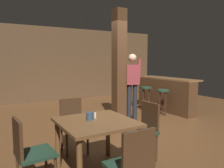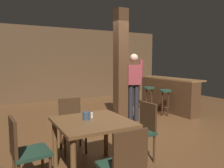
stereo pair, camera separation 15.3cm
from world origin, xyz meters
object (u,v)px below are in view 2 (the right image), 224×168
at_px(chair_south, 124,165).
at_px(bar_stool_far, 136,89).
at_px(dining_table, 93,129).
at_px(chair_north, 72,122).
at_px(standing_person, 134,82).
at_px(napkin_cup, 86,116).
at_px(chair_west, 24,149).
at_px(bar_stool_near, 165,96).
at_px(salt_shaker, 92,115).
at_px(bar_counter, 168,94).
at_px(chair_east, 142,128).
at_px(bar_stool_mid, 149,93).

distance_m(chair_south, bar_stool_far, 5.23).
xyz_separation_m(dining_table, chair_north, (-0.02, 0.87, -0.12)).
distance_m(chair_south, standing_person, 3.44).
bearing_deg(bar_stool_far, dining_table, -132.38).
bearing_deg(dining_table, napkin_cup, 126.60).
height_order(chair_north, chair_west, same).
bearing_deg(bar_stool_near, dining_table, -147.71).
height_order(salt_shaker, bar_stool_far, salt_shaker).
height_order(napkin_cup, standing_person, standing_person).
bearing_deg(bar_counter, salt_shaker, -147.60).
bearing_deg(bar_stool_near, chair_south, -137.66).
distance_m(chair_south, bar_stool_near, 4.19).
height_order(dining_table, chair_east, chair_east).
height_order(napkin_cup, bar_counter, bar_counter).
xyz_separation_m(salt_shaker, bar_counter, (3.48, 2.21, -0.26)).
height_order(chair_west, bar_stool_near, chair_west).
xyz_separation_m(dining_table, bar_counter, (3.53, 2.34, -0.11)).
bearing_deg(standing_person, dining_table, -136.01).
relative_size(napkin_cup, bar_stool_mid, 0.14).
height_order(bar_counter, bar_stool_mid, bar_counter).
relative_size(dining_table, salt_shaker, 12.52).
relative_size(chair_north, bar_stool_near, 1.21).
xyz_separation_m(chair_east, bar_stool_near, (2.22, 1.93, 0.04)).
xyz_separation_m(chair_east, bar_stool_far, (2.20, 3.33, 0.08)).
xyz_separation_m(chair_east, bar_stool_mid, (2.14, 2.56, 0.05)).
distance_m(chair_west, bar_stool_mid, 4.63).
height_order(chair_south, bar_stool_near, chair_south).
distance_m(chair_west, standing_person, 3.42).
xyz_separation_m(chair_east, napkin_cup, (-0.90, 0.07, 0.29)).
xyz_separation_m(chair_west, bar_stool_near, (3.94, 1.93, 0.04)).
bearing_deg(salt_shaker, napkin_cup, -153.44).
bearing_deg(bar_stool_mid, bar_stool_near, -82.72).
xyz_separation_m(napkin_cup, standing_person, (2.01, 1.80, 0.20)).
bearing_deg(salt_shaker, chair_east, -8.83).
height_order(salt_shaker, standing_person, standing_person).
distance_m(chair_south, salt_shaker, 1.06).
relative_size(dining_table, bar_stool_far, 1.24).
relative_size(dining_table, bar_counter, 0.45).
bearing_deg(bar_stool_mid, bar_counter, -22.56).
distance_m(chair_west, salt_shaker, 0.97).
bearing_deg(bar_counter, chair_east, -139.02).
relative_size(chair_south, standing_person, 0.52).
bearing_deg(chair_south, chair_west, 133.32).
relative_size(bar_stool_mid, bar_stool_far, 0.96).
relative_size(standing_person, bar_stool_mid, 2.30).
relative_size(dining_table, chair_north, 1.09).
xyz_separation_m(salt_shaker, bar_stool_far, (3.00, 3.20, -0.20)).
xyz_separation_m(chair_north, standing_person, (1.96, 1.01, 0.50)).
bearing_deg(bar_stool_near, chair_east, -139.05).
bearing_deg(salt_shaker, bar_stool_far, 46.90).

